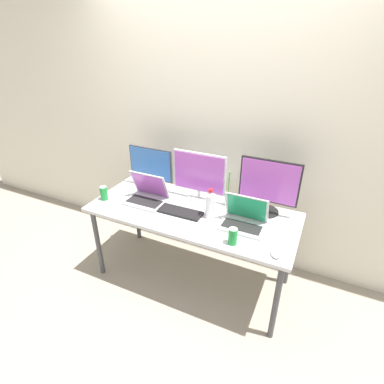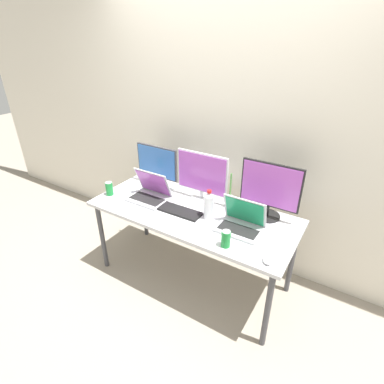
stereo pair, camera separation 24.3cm
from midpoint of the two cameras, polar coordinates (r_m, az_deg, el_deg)
ground_plane at (r=2.97m, az=-2.43°, el=-15.92°), size 16.00×16.00×0.00m
wall_back at (r=2.78m, az=2.78°, el=12.10°), size 7.00×0.08×2.60m
work_desk at (r=2.55m, az=-2.73°, el=-4.86°), size 1.75×0.74×0.74m
monitor_left at (r=2.86m, az=-10.26°, el=4.74°), size 0.45×0.19×0.39m
monitor_center at (r=2.60m, az=-1.31°, el=3.17°), size 0.48×0.19×0.43m
monitor_right at (r=2.43m, az=11.66°, el=1.16°), size 0.48×0.22×0.46m
laptop_silver at (r=2.68m, az=-11.13°, el=-0.63°), size 0.35×0.26×0.26m
laptop_secondary at (r=2.32m, az=6.90°, el=-5.26°), size 0.34×0.24×0.25m
keyboard_main at (r=2.49m, az=-5.05°, el=-3.90°), size 0.37×0.15×0.02m
mouse_by_keyboard at (r=2.09m, az=12.46°, el=-11.42°), size 0.09×0.12×0.03m
water_bottle at (r=2.37m, az=0.57°, el=-2.48°), size 0.08×0.08×0.25m
soda_can_near_keyboard at (r=2.12m, az=4.52°, el=-8.50°), size 0.07×0.07×0.13m
soda_can_by_laptop at (r=2.80m, az=-18.85°, el=-0.27°), size 0.07×0.07×0.13m
bamboo_vase at (r=2.57m, az=4.22°, el=-1.22°), size 0.06×0.06×0.32m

